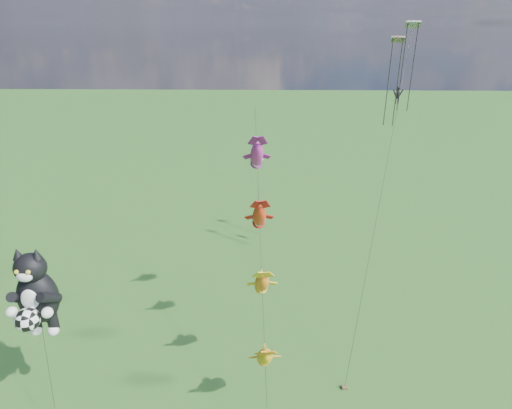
{
  "coord_description": "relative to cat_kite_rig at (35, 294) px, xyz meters",
  "views": [
    {
      "loc": [
        12.7,
        -21.79,
        24.19
      ],
      "look_at": [
        11.97,
        8.86,
        11.15
      ],
      "focal_mm": 30.0,
      "sensor_mm": 36.0,
      "label": 1
    }
  ],
  "objects": [
    {
      "name": "fish_windsock_rig",
      "position": [
        13.27,
        4.09,
        0.94
      ],
      "size": [
        1.81,
        15.92,
        18.52
      ],
      "rotation": [
        0.0,
        0.0,
        0.4
      ],
      "color": "brown",
      "rests_on": "ground"
    },
    {
      "name": "parafoil_rig",
      "position": [
        24.6,
        16.14,
        10.02
      ],
      "size": [
        7.25,
        16.52,
        24.39
      ],
      "rotation": [
        0.0,
        0.0,
        -0.3
      ],
      "color": "brown",
      "rests_on": "ground"
    },
    {
      "name": "cat_kite_rig",
      "position": [
        0.0,
        0.0,
        0.0
      ],
      "size": [
        2.93,
        4.31,
        12.43
      ],
      "rotation": [
        0.0,
        0.0,
        0.35
      ],
      "color": "brown",
      "rests_on": "ground"
    },
    {
      "name": "ground",
      "position": [
        0.86,
        0.97,
        -9.46
      ],
      "size": [
        300.0,
        300.0,
        0.0
      ],
      "primitive_type": "plane",
      "color": "#144511"
    }
  ]
}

